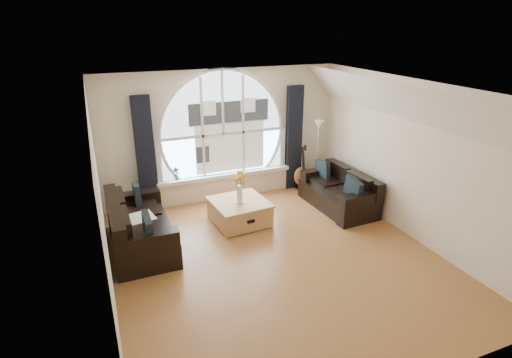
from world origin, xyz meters
The scene contains 21 objects.
ground centered at (0.00, 0.00, 0.00)m, with size 5.00×5.50×0.01m, color brown.
ceiling centered at (0.00, 0.00, 2.70)m, with size 5.00×5.50×0.01m, color silver.
wall_back centered at (0.00, 2.75, 1.35)m, with size 5.00×0.01×2.70m, color beige.
wall_front centered at (0.00, -2.75, 1.35)m, with size 5.00×0.01×2.70m, color beige.
wall_left centered at (-2.50, 0.00, 1.35)m, with size 0.01×5.50×2.70m, color beige.
wall_right centered at (2.50, 0.00, 1.35)m, with size 0.01×5.50×2.70m, color beige.
attic_slope centered at (2.20, 0.00, 2.35)m, with size 0.92×5.50×0.72m, color silver.
arched_window centered at (0.00, 2.72, 1.62)m, with size 2.60×0.06×2.15m, color silver.
window_sill centered at (0.00, 2.65, 0.51)m, with size 2.90×0.22×0.08m, color white.
window_frame centered at (0.00, 2.69, 1.62)m, with size 2.76×0.08×2.15m, color white.
neighbor_house centered at (0.15, 2.71, 1.50)m, with size 1.70×0.02×1.50m, color silver.
curtain_left centered at (-1.60, 2.63, 1.15)m, with size 0.35×0.12×2.30m, color black.
curtain_right centered at (1.60, 2.63, 1.15)m, with size 0.35×0.12×2.30m, color black.
sofa_left centered at (-1.95, 1.20, 0.40)m, with size 0.95×1.90×0.84m, color black.
sofa_right centered at (1.95, 1.30, 0.40)m, with size 0.85×1.71×0.76m, color black.
coffee_chest centered at (-0.13, 1.40, 0.24)m, with size 0.99×0.99×0.48m, color tan.
throw_blanket centered at (-1.98, 1.09, 0.50)m, with size 0.55×0.55×0.10m, color silver.
vase_flowers centered at (-0.15, 1.33, 0.83)m, with size 0.24×0.24×0.70m, color white.
floor_lamp centered at (1.98, 2.24, 0.80)m, with size 0.24×0.24×1.60m, color #B2B2B2.
guitar centered at (1.73, 2.45, 0.53)m, with size 0.36×0.24×1.06m, color olive.
potted_plant centered at (-1.04, 2.65, 0.68)m, with size 0.14×0.10×0.27m, color #1E6023.
Camera 1 is at (-2.45, -5.16, 3.60)m, focal length 28.86 mm.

